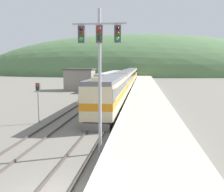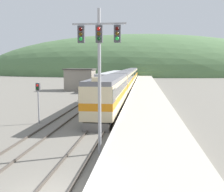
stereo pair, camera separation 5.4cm
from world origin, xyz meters
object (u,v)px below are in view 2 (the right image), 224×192
carriage_second (124,81)px  carriage_third (130,76)px  signal_mast_main (99,55)px  express_train_lead_car (110,93)px  carriage_fourth (133,73)px  siding_train (112,79)px  signal_post_siding (38,94)px

carriage_second → carriage_third: size_ratio=1.00×
carriage_second → signal_mast_main: (1.20, -36.21, 3.88)m
express_train_lead_car → carriage_fourth: size_ratio=0.92×
carriage_third → carriage_fourth: (0.00, 22.25, 0.00)m
carriage_third → carriage_fourth: 22.25m
siding_train → express_train_lead_car: bearing=-83.6°
carriage_fourth → siding_train: bearing=-98.3°
carriage_fourth → signal_mast_main: signal_mast_main is taller
express_train_lead_car → signal_mast_main: bearing=-85.3°
express_train_lead_car → signal_post_siding: 9.16m
express_train_lead_car → carriage_second: bearing=90.0°
carriage_third → signal_mast_main: 58.60m
carriage_fourth → carriage_second: bearing=-90.0°
carriage_second → carriage_fourth: same height
carriage_third → siding_train: carriage_third is taller
signal_post_siding → signal_mast_main: bearing=-47.0°
signal_post_siding → carriage_third: bearing=83.3°
siding_train → signal_post_siding: size_ratio=8.99×
express_train_lead_car → signal_post_siding: (-5.96, -6.94, 0.51)m
carriage_second → signal_mast_main: 36.43m
express_train_lead_car → carriage_second: express_train_lead_car is taller
express_train_lead_car → signal_mast_main: size_ratio=2.19×
carriage_fourth → express_train_lead_car: bearing=-90.0°
express_train_lead_car → carriage_fourth: 66.10m
carriage_second → siding_train: carriage_second is taller
siding_train → signal_post_siding: bearing=-92.3°
express_train_lead_car → siding_train: size_ratio=0.55×
carriage_second → signal_post_siding: bearing=-101.8°
express_train_lead_car → siding_train: bearing=96.4°
siding_train → signal_mast_main: (5.38, -51.86, 4.27)m
express_train_lead_car → carriage_fourth: express_train_lead_car is taller
carriage_third → carriage_fourth: bearing=90.0°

